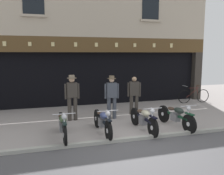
{
  "coord_description": "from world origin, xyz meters",
  "views": [
    {
      "loc": [
        -2.55,
        -6.18,
        2.53
      ],
      "look_at": [
        0.08,
        2.64,
        1.22
      ],
      "focal_mm": 38.18,
      "sensor_mm": 36.0,
      "label": 1
    }
  ],
  "objects_px": {
    "motorcycle_center_left": "(102,121)",
    "motorcycle_center": "(144,119)",
    "salesman_right": "(134,94)",
    "motorcycle_center_right": "(176,116)",
    "salesman_left": "(72,95)",
    "advert_board_near": "(130,67)",
    "motorcycle_left": "(63,125)",
    "shopkeeper_center": "(112,95)",
    "leaning_bicycle": "(194,96)"
  },
  "relations": [
    {
      "from": "salesman_right",
      "to": "leaning_bicycle",
      "type": "xyz_separation_m",
      "value": [
        3.87,
        1.31,
        -0.5
      ]
    },
    {
      "from": "leaning_bicycle",
      "to": "salesman_left",
      "type": "bearing_deg",
      "value": 106.53
    },
    {
      "from": "motorcycle_center",
      "to": "salesman_right",
      "type": "relative_size",
      "value": 1.27
    },
    {
      "from": "motorcycle_center_right",
      "to": "leaning_bicycle",
      "type": "relative_size",
      "value": 1.14
    },
    {
      "from": "salesman_right",
      "to": "motorcycle_center_right",
      "type": "bearing_deg",
      "value": 120.84
    },
    {
      "from": "motorcycle_center_left",
      "to": "leaning_bicycle",
      "type": "relative_size",
      "value": 1.14
    },
    {
      "from": "shopkeeper_center",
      "to": "advert_board_near",
      "type": "height_order",
      "value": "advert_board_near"
    },
    {
      "from": "salesman_right",
      "to": "salesman_left",
      "type": "bearing_deg",
      "value": 18.04
    },
    {
      "from": "salesman_left",
      "to": "salesman_right",
      "type": "height_order",
      "value": "salesman_left"
    },
    {
      "from": "motorcycle_center_right",
      "to": "salesman_left",
      "type": "distance_m",
      "value": 3.86
    },
    {
      "from": "motorcycle_center_left",
      "to": "shopkeeper_center",
      "type": "xyz_separation_m",
      "value": [
        0.79,
        1.64,
        0.52
      ]
    },
    {
      "from": "advert_board_near",
      "to": "leaning_bicycle",
      "type": "relative_size",
      "value": 0.53
    },
    {
      "from": "motorcycle_center",
      "to": "salesman_left",
      "type": "height_order",
      "value": "salesman_left"
    },
    {
      "from": "motorcycle_center_right",
      "to": "motorcycle_left",
      "type": "bearing_deg",
      "value": -6.49
    },
    {
      "from": "leaning_bicycle",
      "to": "advert_board_near",
      "type": "bearing_deg",
      "value": 73.54
    },
    {
      "from": "salesman_left",
      "to": "motorcycle_left",
      "type": "bearing_deg",
      "value": 73.51
    },
    {
      "from": "salesman_right",
      "to": "leaning_bicycle",
      "type": "height_order",
      "value": "salesman_right"
    },
    {
      "from": "motorcycle_left",
      "to": "leaning_bicycle",
      "type": "xyz_separation_m",
      "value": [
        7.01,
        3.43,
        -0.05
      ]
    },
    {
      "from": "motorcycle_left",
      "to": "motorcycle_center_right",
      "type": "bearing_deg",
      "value": 179.23
    },
    {
      "from": "motorcycle_center_left",
      "to": "advert_board_near",
      "type": "bearing_deg",
      "value": -121.03
    },
    {
      "from": "motorcycle_left",
      "to": "motorcycle_center_right",
      "type": "distance_m",
      "value": 3.82
    },
    {
      "from": "motorcycle_center",
      "to": "advert_board_near",
      "type": "xyz_separation_m",
      "value": [
        1.27,
        4.62,
        1.44
      ]
    },
    {
      "from": "salesman_right",
      "to": "motorcycle_center_left",
      "type": "bearing_deg",
      "value": 60.75
    },
    {
      "from": "leaning_bicycle",
      "to": "motorcycle_center",
      "type": "bearing_deg",
      "value": 131.66
    },
    {
      "from": "motorcycle_center_left",
      "to": "motorcycle_center",
      "type": "distance_m",
      "value": 1.37
    },
    {
      "from": "advert_board_near",
      "to": "salesman_right",
      "type": "bearing_deg",
      "value": -106.88
    },
    {
      "from": "motorcycle_center_right",
      "to": "leaning_bicycle",
      "type": "height_order",
      "value": "leaning_bicycle"
    },
    {
      "from": "motorcycle_left",
      "to": "advert_board_near",
      "type": "distance_m",
      "value": 6.15
    },
    {
      "from": "motorcycle_center_right",
      "to": "advert_board_near",
      "type": "bearing_deg",
      "value": -96.61
    },
    {
      "from": "motorcycle_center_left",
      "to": "motorcycle_left",
      "type": "bearing_deg",
      "value": 1.5
    },
    {
      "from": "motorcycle_left",
      "to": "motorcycle_center",
      "type": "xyz_separation_m",
      "value": [
        2.61,
        -0.06,
        -0.0
      ]
    },
    {
      "from": "motorcycle_center_right",
      "to": "salesman_left",
      "type": "height_order",
      "value": "salesman_left"
    },
    {
      "from": "motorcycle_center",
      "to": "motorcycle_center_left",
      "type": "bearing_deg",
      "value": -5.78
    },
    {
      "from": "motorcycle_center_left",
      "to": "salesman_left",
      "type": "distance_m",
      "value": 2.06
    },
    {
      "from": "motorcycle_center_right",
      "to": "salesman_right",
      "type": "bearing_deg",
      "value": -78.32
    },
    {
      "from": "advert_board_near",
      "to": "motorcycle_center_left",
      "type": "bearing_deg",
      "value": -120.32
    },
    {
      "from": "motorcycle_left",
      "to": "motorcycle_center_left",
      "type": "distance_m",
      "value": 1.24
    },
    {
      "from": "advert_board_near",
      "to": "leaning_bicycle",
      "type": "xyz_separation_m",
      "value": [
        3.13,
        -1.12,
        -1.49
      ]
    },
    {
      "from": "motorcycle_center_left",
      "to": "motorcycle_center",
      "type": "xyz_separation_m",
      "value": [
        1.36,
        -0.11,
        0.0
      ]
    },
    {
      "from": "motorcycle_center",
      "to": "salesman_right",
      "type": "bearing_deg",
      "value": -104.79
    },
    {
      "from": "salesman_left",
      "to": "leaning_bicycle",
      "type": "distance_m",
      "value": 6.68
    },
    {
      "from": "motorcycle_center",
      "to": "advert_board_near",
      "type": "distance_m",
      "value": 5.0
    },
    {
      "from": "motorcycle_center_left",
      "to": "salesman_right",
      "type": "xyz_separation_m",
      "value": [
        1.9,
        2.07,
        0.45
      ]
    },
    {
      "from": "shopkeeper_center",
      "to": "salesman_right",
      "type": "height_order",
      "value": "shopkeeper_center"
    },
    {
      "from": "motorcycle_center",
      "to": "salesman_left",
      "type": "distance_m",
      "value": 2.91
    },
    {
      "from": "motorcycle_left",
      "to": "advert_board_near",
      "type": "bearing_deg",
      "value": -130.63
    },
    {
      "from": "shopkeeper_center",
      "to": "motorcycle_center",
      "type": "bearing_deg",
      "value": 115.7
    },
    {
      "from": "motorcycle_center_right",
      "to": "advert_board_near",
      "type": "relative_size",
      "value": 2.15
    },
    {
      "from": "leaning_bicycle",
      "to": "motorcycle_left",
      "type": "bearing_deg",
      "value": 119.3
    },
    {
      "from": "motorcycle_left",
      "to": "shopkeeper_center",
      "type": "xyz_separation_m",
      "value": [
        2.03,
        1.69,
        0.52
      ]
    }
  ]
}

